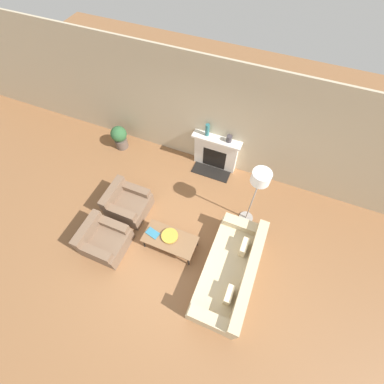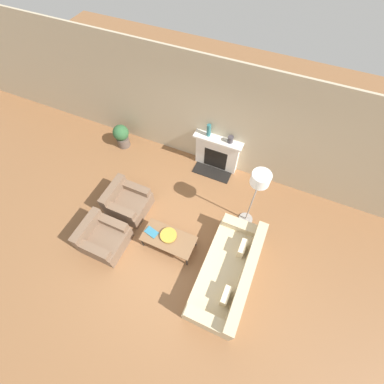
{
  "view_description": "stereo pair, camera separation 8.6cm",
  "coord_description": "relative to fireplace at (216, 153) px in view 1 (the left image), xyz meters",
  "views": [
    {
      "loc": [
        1.31,
        -1.72,
        5.48
      ],
      "look_at": [
        0.05,
        1.33,
        0.45
      ],
      "focal_mm": 24.0,
      "sensor_mm": 36.0,
      "label": 1
    },
    {
      "loc": [
        1.39,
        -1.69,
        5.48
      ],
      "look_at": [
        0.05,
        1.33,
        0.45
      ],
      "focal_mm": 24.0,
      "sensor_mm": 36.0,
      "label": 2
    }
  ],
  "objects": [
    {
      "name": "ground_plane",
      "position": [
        -0.17,
        -2.65,
        -0.49
      ],
      "size": [
        18.0,
        18.0,
        0.0
      ],
      "primitive_type": "plane",
      "color": "brown"
    },
    {
      "name": "wall_back",
      "position": [
        -0.17,
        0.15,
        0.96
      ],
      "size": [
        18.0,
        0.06,
        2.9
      ],
      "color": "#BCAD8E",
      "rests_on": "ground_plane"
    },
    {
      "name": "fireplace",
      "position": [
        0.0,
        0.0,
        0.0
      ],
      "size": [
        1.24,
        0.59,
        1.01
      ],
      "color": "silver",
      "rests_on": "ground_plane"
    },
    {
      "name": "couch",
      "position": [
        1.3,
        -2.71,
        -0.21
      ],
      "size": [
        0.95,
        2.2,
        0.79
      ],
      "rotation": [
        0.0,
        0.0,
        -1.57
      ],
      "color": "#CCB78E",
      "rests_on": "ground_plane"
    },
    {
      "name": "armchair_near",
      "position": [
        -1.45,
        -3.1,
        -0.23
      ],
      "size": [
        0.88,
        0.85,
        0.7
      ],
      "rotation": [
        0.0,
        0.0,
        1.57
      ],
      "color": "brown",
      "rests_on": "ground_plane"
    },
    {
      "name": "armchair_far",
      "position": [
        -1.45,
        -2.11,
        -0.23
      ],
      "size": [
        0.88,
        0.85,
        0.7
      ],
      "rotation": [
        0.0,
        0.0,
        1.57
      ],
      "color": "brown",
      "rests_on": "ground_plane"
    },
    {
      "name": "coffee_table",
      "position": [
        -0.12,
        -2.57,
        -0.13
      ],
      "size": [
        1.15,
        0.56,
        0.39
      ],
      "color": "brown",
      "rests_on": "ground_plane"
    },
    {
      "name": "bowl",
      "position": [
        -0.14,
        -2.52,
        -0.07
      ],
      "size": [
        0.36,
        0.36,
        0.05
      ],
      "color": "#BC8E2D",
      "rests_on": "coffee_table"
    },
    {
      "name": "book",
      "position": [
        -0.51,
        -2.59,
        -0.09
      ],
      "size": [
        0.31,
        0.22,
        0.02
      ],
      "rotation": [
        0.0,
        0.0,
        -0.22
      ],
      "color": "teal",
      "rests_on": "coffee_table"
    },
    {
      "name": "floor_lamp",
      "position": [
        1.25,
        -1.25,
        0.98
      ],
      "size": [
        0.37,
        0.37,
        1.77
      ],
      "color": "gray",
      "rests_on": "ground_plane"
    },
    {
      "name": "mantel_vase_left",
      "position": [
        -0.27,
        0.02,
        0.68
      ],
      "size": [
        0.1,
        0.1,
        0.33
      ],
      "color": "#28666B",
      "rests_on": "fireplace"
    },
    {
      "name": "mantel_vase_center_left",
      "position": [
        0.29,
        0.02,
        0.6
      ],
      "size": [
        0.13,
        0.13,
        0.17
      ],
      "color": "#3D383D",
      "rests_on": "fireplace"
    },
    {
      "name": "potted_plant",
      "position": [
        -2.69,
        -0.35,
        -0.11
      ],
      "size": [
        0.43,
        0.43,
        0.7
      ],
      "color": "brown",
      "rests_on": "ground_plane"
    }
  ]
}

